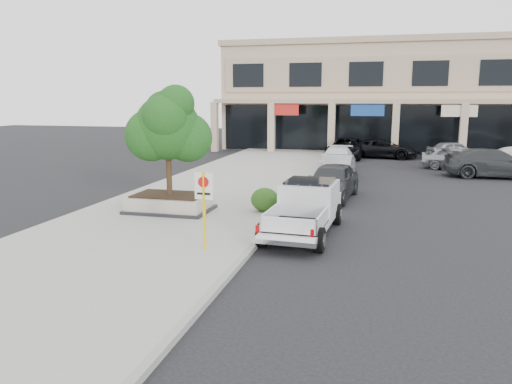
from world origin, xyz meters
TOP-DOWN VIEW (x-y plane):
  - ground at (0.00, 0.00)m, footprint 120.00×120.00m
  - sidewalk at (-5.50, 6.00)m, footprint 8.00×52.00m
  - curb at (-1.55, 6.00)m, footprint 0.20×52.00m
  - strip_mall at (8.00, 33.93)m, footprint 40.55×12.43m
  - planter at (-5.91, 3.89)m, footprint 3.20×2.20m
  - planter_tree at (-5.77, 4.04)m, footprint 2.90×2.55m
  - no_parking_sign at (-2.80, -0.63)m, footprint 0.55×0.09m
  - hedge at (-2.27, 4.74)m, footprint 1.10×0.99m
  - pickup_truck at (-0.35, 2.28)m, footprint 2.33×5.58m
  - curb_car_a at (-0.07, 8.75)m, footprint 2.46×4.94m
  - curb_car_b at (-0.24, 14.02)m, footprint 1.62×4.30m
  - curb_car_c at (-0.70, 18.22)m, footprint 2.06×4.96m
  - curb_car_d at (-0.59, 24.84)m, footprint 3.04×5.80m
  - lot_car_a at (6.78, 20.02)m, footprint 4.68×3.17m
  - lot_car_c at (8.44, 17.29)m, footprint 5.76×2.49m
  - lot_car_d at (2.17, 25.66)m, footprint 5.42×3.05m
  - lot_car_e at (7.33, 26.01)m, footprint 4.36×3.03m

SIDE VIEW (x-z plane):
  - ground at x=0.00m, z-range 0.00..0.00m
  - sidewalk at x=-5.50m, z-range 0.00..0.15m
  - curb at x=-1.55m, z-range 0.00..0.15m
  - planter at x=-5.91m, z-range 0.14..0.82m
  - hedge at x=-2.27m, z-range 0.15..1.08m
  - lot_car_e at x=7.33m, z-range 0.00..1.38m
  - curb_car_b at x=-0.24m, z-range 0.00..1.40m
  - lot_car_d at x=2.17m, z-range 0.00..1.43m
  - curb_car_c at x=-0.70m, z-range 0.00..1.43m
  - lot_car_a at x=6.78m, z-range 0.00..1.48m
  - curb_car_d at x=-0.59m, z-range 0.00..1.56m
  - curb_car_a at x=-0.07m, z-range 0.00..1.62m
  - lot_car_c at x=8.44m, z-range 0.00..1.65m
  - pickup_truck at x=-0.35m, z-range 0.00..1.72m
  - no_parking_sign at x=-2.80m, z-range 0.48..2.78m
  - planter_tree at x=-5.77m, z-range 1.41..5.41m
  - strip_mall at x=8.00m, z-range 0.00..9.50m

